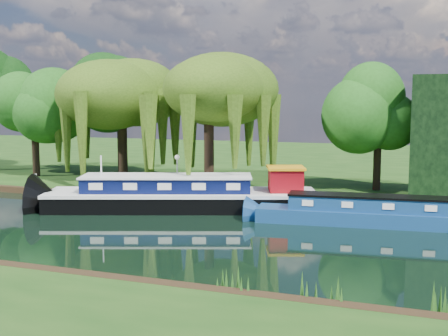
% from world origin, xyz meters
% --- Properties ---
extents(ground, '(120.00, 120.00, 0.00)m').
position_xyz_m(ground, '(0.00, 0.00, 0.00)').
color(ground, black).
extents(far_bank, '(120.00, 52.00, 0.45)m').
position_xyz_m(far_bank, '(0.00, 34.00, 0.23)').
color(far_bank, '#163D10').
rests_on(far_bank, ground).
extents(dutch_barge, '(17.07, 9.22, 3.54)m').
position_xyz_m(dutch_barge, '(2.85, 6.36, 0.88)').
color(dutch_barge, black).
rests_on(dutch_barge, ground).
extents(narrowboat, '(12.30, 3.27, 1.77)m').
position_xyz_m(narrowboat, '(14.10, 5.76, 0.63)').
color(narrowboat, navy).
rests_on(narrowboat, ground).
extents(red_dinghy, '(3.69, 2.90, 0.70)m').
position_xyz_m(red_dinghy, '(-6.33, 5.73, 0.00)').
color(red_dinghy, maroon).
rests_on(red_dinghy, ground).
extents(willow_left, '(7.66, 7.66, 9.18)m').
position_xyz_m(willow_left, '(-5.94, 14.10, 7.12)').
color(willow_left, black).
rests_on(willow_left, far_bank).
extents(willow_right, '(7.24, 7.24, 8.82)m').
position_xyz_m(willow_right, '(2.68, 11.10, 6.89)').
color(willow_right, black).
rests_on(willow_right, far_bank).
extents(tree_far_left, '(5.45, 5.45, 8.78)m').
position_xyz_m(tree_far_left, '(-14.12, 13.68, 6.45)').
color(tree_far_left, black).
rests_on(tree_far_left, far_bank).
extents(tree_far_mid, '(5.73, 5.73, 9.38)m').
position_xyz_m(tree_far_mid, '(-6.85, 15.43, 6.91)').
color(tree_far_mid, black).
rests_on(tree_far_mid, far_bank).
extents(tree_far_right, '(4.73, 4.73, 7.75)m').
position_xyz_m(tree_far_right, '(13.74, 15.69, 5.79)').
color(tree_far_right, black).
rests_on(tree_far_right, far_bank).
extents(lamppost, '(0.36, 0.36, 2.56)m').
position_xyz_m(lamppost, '(0.50, 10.50, 2.42)').
color(lamppost, silver).
rests_on(lamppost, far_bank).
extents(mooring_posts, '(19.16, 0.16, 1.00)m').
position_xyz_m(mooring_posts, '(-0.50, 8.40, 0.95)').
color(mooring_posts, silver).
rests_on(mooring_posts, far_bank).
extents(reeds_near, '(33.70, 1.50, 1.10)m').
position_xyz_m(reeds_near, '(6.87, -7.57, 0.55)').
color(reeds_near, '#235316').
rests_on(reeds_near, ground).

